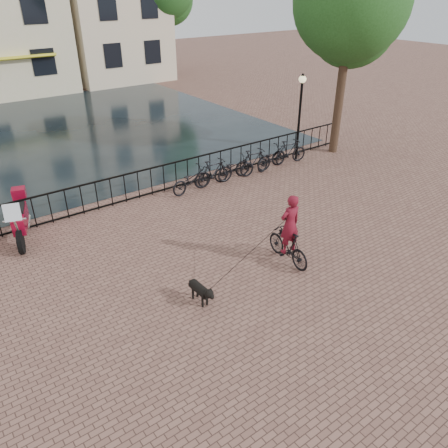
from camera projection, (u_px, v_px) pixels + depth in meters
ground at (304, 324)px, 9.64m from camera, size 100.00×100.00×0.00m
canal_water at (55, 133)px, 21.85m from camera, size 20.00×20.00×0.00m
railing at (138, 185)px, 15.04m from camera, size 20.00×0.05×1.02m
tree_near_right at (352, 2)px, 16.65m from camera, size 4.48×4.48×8.24m
lamp_post at (301, 103)px, 17.58m from camera, size 0.30×0.30×3.45m
cyclist at (289, 233)px, 11.41m from camera, size 0.76×1.71×2.30m
dog at (200, 292)px, 10.20m from camera, size 0.31×0.87×0.58m
motorcycle at (19, 214)px, 12.53m from camera, size 1.17×2.29×1.59m
parked_bike_0 at (192, 180)px, 15.58m from camera, size 1.78×0.80×0.90m
parked_bike_1 at (214, 173)px, 16.04m from camera, size 1.68×0.53×1.00m
parked_bike_2 at (234, 168)px, 16.56m from camera, size 1.77×0.79×0.90m
parked_bike_3 at (253, 162)px, 17.03m from camera, size 1.70×0.62×1.00m
parked_bike_4 at (272, 158)px, 17.54m from camera, size 1.79×0.86×0.90m
parked_bike_5 at (289, 152)px, 18.01m from camera, size 1.72×0.72×1.00m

